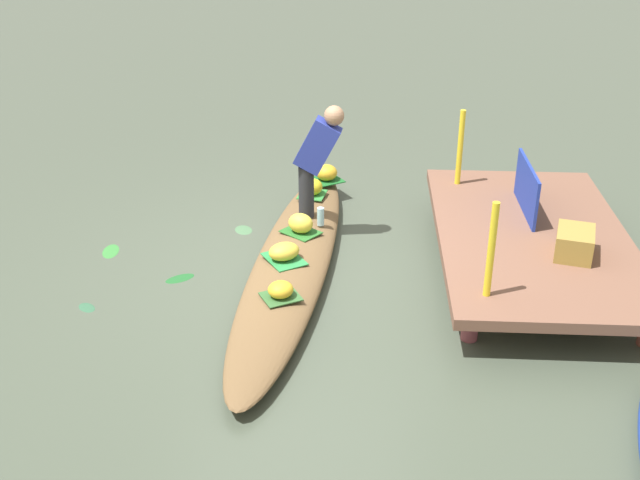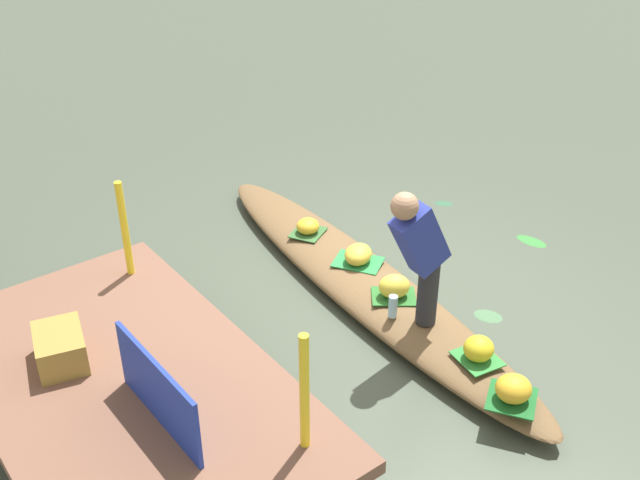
# 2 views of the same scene
# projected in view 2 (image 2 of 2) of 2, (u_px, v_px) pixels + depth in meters

# --- Properties ---
(canal_water) EXTENTS (40.00, 40.00, 0.00)m
(canal_water) POSITION_uv_depth(u_px,v_px,m) (362.00, 292.00, 6.63)
(canal_water) COLOR #444E3F
(canal_water) RESTS_ON ground
(dock_platform) EXTENTS (3.20, 1.80, 0.38)m
(dock_platform) POSITION_uv_depth(u_px,v_px,m) (128.00, 386.00, 5.10)
(dock_platform) COLOR brown
(dock_platform) RESTS_ON ground
(vendor_boat) EXTENTS (4.55, 1.10, 0.22)m
(vendor_boat) POSITION_uv_depth(u_px,v_px,m) (362.00, 282.00, 6.57)
(vendor_boat) COLOR brown
(vendor_boat) RESTS_ON ground
(leaf_mat_0) EXTENTS (0.51, 0.48, 0.01)m
(leaf_mat_0) POSITION_uv_depth(u_px,v_px,m) (358.00, 262.00, 6.64)
(leaf_mat_0) COLOR #298240
(leaf_mat_0) RESTS_ON vendor_boat
(banana_bunch_0) EXTENTS (0.36, 0.38, 0.16)m
(banana_bunch_0) POSITION_uv_depth(u_px,v_px,m) (358.00, 254.00, 6.60)
(banana_bunch_0) COLOR gold
(banana_bunch_0) RESTS_ON vendor_boat
(leaf_mat_1) EXTENTS (0.44, 0.45, 0.01)m
(leaf_mat_1) POSITION_uv_depth(u_px,v_px,m) (394.00, 296.00, 6.19)
(leaf_mat_1) COLOR #286727
(leaf_mat_1) RESTS_ON vendor_boat
(banana_bunch_1) EXTENTS (0.30, 0.32, 0.20)m
(banana_bunch_1) POSITION_uv_depth(u_px,v_px,m) (394.00, 286.00, 6.14)
(banana_bunch_1) COLOR yellow
(banana_bunch_1) RESTS_ON vendor_boat
(leaf_mat_2) EXTENTS (0.45, 0.46, 0.01)m
(leaf_mat_2) POSITION_uv_depth(u_px,v_px,m) (512.00, 399.00, 5.14)
(leaf_mat_2) COLOR #195F25
(leaf_mat_2) RESTS_ON vendor_boat
(banana_bunch_2) EXTENTS (0.30, 0.31, 0.19)m
(banana_bunch_2) POSITION_uv_depth(u_px,v_px,m) (513.00, 389.00, 5.09)
(banana_bunch_2) COLOR gold
(banana_bunch_2) RESTS_ON vendor_boat
(leaf_mat_3) EXTENTS (0.37, 0.34, 0.01)m
(leaf_mat_3) POSITION_uv_depth(u_px,v_px,m) (477.00, 358.00, 5.51)
(leaf_mat_3) COLOR #2F8137
(leaf_mat_3) RESTS_ON vendor_boat
(banana_bunch_3) EXTENTS (0.25, 0.26, 0.18)m
(banana_bunch_3) POSITION_uv_depth(u_px,v_px,m) (479.00, 349.00, 5.46)
(banana_bunch_3) COLOR gold
(banana_bunch_3) RESTS_ON vendor_boat
(leaf_mat_4) EXTENTS (0.39, 0.41, 0.01)m
(leaf_mat_4) POSITION_uv_depth(u_px,v_px,m) (308.00, 232.00, 7.09)
(leaf_mat_4) COLOR #33602F
(leaf_mat_4) RESTS_ON vendor_boat
(banana_bunch_4) EXTENTS (0.29, 0.30, 0.14)m
(banana_bunch_4) POSITION_uv_depth(u_px,v_px,m) (308.00, 226.00, 7.05)
(banana_bunch_4) COLOR gold
(banana_bunch_4) RESTS_ON vendor_boat
(vendor_person) EXTENTS (0.23, 0.51, 1.20)m
(vendor_person) POSITION_uv_depth(u_px,v_px,m) (420.00, 250.00, 5.50)
(vendor_person) COLOR #28282D
(vendor_person) RESTS_ON vendor_boat
(water_bottle) EXTENTS (0.07, 0.07, 0.19)m
(water_bottle) POSITION_uv_depth(u_px,v_px,m) (393.00, 306.00, 5.91)
(water_bottle) COLOR #A7D3E7
(water_bottle) RESTS_ON vendor_boat
(market_banner) EXTENTS (0.98, 0.04, 0.50)m
(market_banner) POSITION_uv_depth(u_px,v_px,m) (158.00, 392.00, 4.60)
(market_banner) COLOR #1F369F
(market_banner) RESTS_ON dock_platform
(railing_post_west) EXTENTS (0.06, 0.06, 0.83)m
(railing_post_west) POSITION_uv_depth(u_px,v_px,m) (304.00, 392.00, 4.36)
(railing_post_west) COLOR yellow
(railing_post_west) RESTS_ON dock_platform
(railing_post_east) EXTENTS (0.06, 0.06, 0.83)m
(railing_post_east) POSITION_uv_depth(u_px,v_px,m) (125.00, 229.00, 5.99)
(railing_post_east) COLOR yellow
(railing_post_east) RESTS_ON dock_platform
(produce_crate) EXTENTS (0.51, 0.42, 0.24)m
(produce_crate) POSITION_uv_depth(u_px,v_px,m) (60.00, 348.00, 5.17)
(produce_crate) COLOR olive
(produce_crate) RESTS_ON dock_platform
(drifting_plant_0) EXTENTS (0.29, 0.32, 0.01)m
(drifting_plant_0) POSITION_uv_depth(u_px,v_px,m) (434.00, 246.00, 7.30)
(drifting_plant_0) COLOR #1E5927
(drifting_plant_0) RESTS_ON ground
(drifting_plant_1) EXTENTS (0.34, 0.21, 0.01)m
(drifting_plant_1) POSITION_uv_depth(u_px,v_px,m) (532.00, 241.00, 7.38)
(drifting_plant_1) COLOR #337C34
(drifting_plant_1) RESTS_ON ground
(drifting_plant_2) EXTENTS (0.22, 0.23, 0.01)m
(drifting_plant_2) POSITION_uv_depth(u_px,v_px,m) (443.00, 203.00, 8.06)
(drifting_plant_2) COLOR #2F5C3F
(drifting_plant_2) RESTS_ON ground
(drifting_plant_3) EXTENTS (0.30, 0.26, 0.01)m
(drifting_plant_3) POSITION_uv_depth(u_px,v_px,m) (488.00, 316.00, 6.32)
(drifting_plant_3) COLOR #466E48
(drifting_plant_3) RESTS_ON ground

